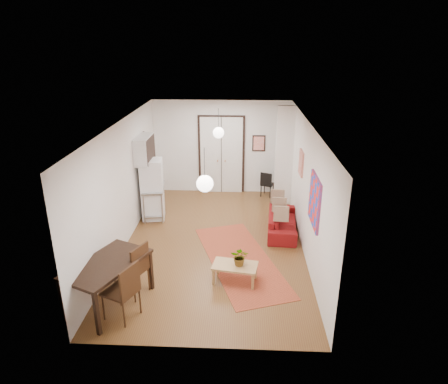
{
  "coord_description": "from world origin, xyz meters",
  "views": [
    {
      "loc": [
        0.64,
        -8.52,
        4.63
      ],
      "look_at": [
        0.23,
        0.19,
        1.25
      ],
      "focal_mm": 32.0,
      "sensor_mm": 36.0,
      "label": 1
    }
  ],
  "objects_px": {
    "dining_table": "(107,267)",
    "dining_chair_near": "(132,262)",
    "dining_chair_far": "(122,283)",
    "fridge": "(152,189)",
    "kitchen_counter": "(154,197)",
    "coffee_table": "(235,267)",
    "black_side_chair": "(267,181)",
    "sofa": "(282,222)"
  },
  "relations": [
    {
      "from": "coffee_table",
      "to": "dining_chair_far",
      "type": "distance_m",
      "value": 2.25
    },
    {
      "from": "black_side_chair",
      "to": "dining_table",
      "type": "bearing_deg",
      "value": 83.68
    },
    {
      "from": "coffee_table",
      "to": "dining_chair_near",
      "type": "xyz_separation_m",
      "value": [
        -1.96,
        -0.35,
        0.29
      ]
    },
    {
      "from": "kitchen_counter",
      "to": "dining_chair_far",
      "type": "distance_m",
      "value": 4.21
    },
    {
      "from": "kitchen_counter",
      "to": "dining_table",
      "type": "bearing_deg",
      "value": -98.0
    },
    {
      "from": "sofa",
      "to": "fridge",
      "type": "xyz_separation_m",
      "value": [
        -3.44,
        0.66,
        0.57
      ]
    },
    {
      "from": "dining_chair_near",
      "to": "dining_chair_far",
      "type": "relative_size",
      "value": 1.0
    },
    {
      "from": "sofa",
      "to": "coffee_table",
      "type": "height_order",
      "value": "sofa"
    },
    {
      "from": "kitchen_counter",
      "to": "fridge",
      "type": "bearing_deg",
      "value": -98.0
    },
    {
      "from": "sofa",
      "to": "dining_chair_far",
      "type": "bearing_deg",
      "value": 142.31
    },
    {
      "from": "fridge",
      "to": "dining_chair_near",
      "type": "relative_size",
      "value": 1.53
    },
    {
      "from": "dining_chair_near",
      "to": "black_side_chair",
      "type": "height_order",
      "value": "dining_chair_near"
    },
    {
      "from": "sofa",
      "to": "coffee_table",
      "type": "distance_m",
      "value": 2.61
    },
    {
      "from": "coffee_table",
      "to": "dining_chair_far",
      "type": "height_order",
      "value": "dining_chair_far"
    },
    {
      "from": "fridge",
      "to": "dining_chair_near",
      "type": "bearing_deg",
      "value": -92.52
    },
    {
      "from": "sofa",
      "to": "kitchen_counter",
      "type": "distance_m",
      "value": 3.55
    },
    {
      "from": "dining_chair_far",
      "to": "coffee_table",
      "type": "bearing_deg",
      "value": 142.46
    },
    {
      "from": "kitchen_counter",
      "to": "black_side_chair",
      "type": "relative_size",
      "value": 1.48
    },
    {
      "from": "dining_table",
      "to": "dining_chair_near",
      "type": "height_order",
      "value": "dining_chair_near"
    },
    {
      "from": "dining_table",
      "to": "sofa",
      "type": "bearing_deg",
      "value": 42.49
    },
    {
      "from": "dining_chair_near",
      "to": "dining_chair_far",
      "type": "bearing_deg",
      "value": 24.23
    },
    {
      "from": "coffee_table",
      "to": "black_side_chair",
      "type": "height_order",
      "value": "black_side_chair"
    },
    {
      "from": "coffee_table",
      "to": "dining_table",
      "type": "height_order",
      "value": "dining_table"
    },
    {
      "from": "fridge",
      "to": "black_side_chair",
      "type": "xyz_separation_m",
      "value": [
        3.2,
        1.84,
        -0.37
      ]
    },
    {
      "from": "sofa",
      "to": "coffee_table",
      "type": "xyz_separation_m",
      "value": [
        -1.16,
        -2.34,
        0.08
      ]
    },
    {
      "from": "dining_chair_near",
      "to": "kitchen_counter",
      "type": "bearing_deg",
      "value": -150.51
    },
    {
      "from": "dining_chair_far",
      "to": "dining_table",
      "type": "bearing_deg",
      "value": -102.43
    },
    {
      "from": "coffee_table",
      "to": "dining_chair_far",
      "type": "relative_size",
      "value": 0.89
    },
    {
      "from": "kitchen_counter",
      "to": "dining_chair_far",
      "type": "height_order",
      "value": "dining_chair_far"
    },
    {
      "from": "sofa",
      "to": "dining_chair_far",
      "type": "distance_m",
      "value": 4.63
    },
    {
      "from": "coffee_table",
      "to": "black_side_chair",
      "type": "xyz_separation_m",
      "value": [
        0.91,
        4.84,
        0.12
      ]
    },
    {
      "from": "coffee_table",
      "to": "kitchen_counter",
      "type": "bearing_deg",
      "value": 126.04
    },
    {
      "from": "dining_chair_far",
      "to": "black_side_chair",
      "type": "relative_size",
      "value": 1.36
    },
    {
      "from": "sofa",
      "to": "black_side_chair",
      "type": "relative_size",
      "value": 2.25
    },
    {
      "from": "kitchen_counter",
      "to": "coffee_table",
      "type": "bearing_deg",
      "value": -61.96
    },
    {
      "from": "sofa",
      "to": "dining_chair_far",
      "type": "height_order",
      "value": "dining_chair_far"
    },
    {
      "from": "dining_chair_near",
      "to": "coffee_table",
      "type": "bearing_deg",
      "value": 124.47
    },
    {
      "from": "dining_table",
      "to": "dining_chair_near",
      "type": "bearing_deg",
      "value": 55.06
    },
    {
      "from": "sofa",
      "to": "dining_table",
      "type": "relative_size",
      "value": 0.99
    },
    {
      "from": "coffee_table",
      "to": "dining_chair_near",
      "type": "height_order",
      "value": "dining_chair_near"
    },
    {
      "from": "coffee_table",
      "to": "dining_chair_near",
      "type": "relative_size",
      "value": 0.89
    },
    {
      "from": "sofa",
      "to": "dining_table",
      "type": "height_order",
      "value": "dining_table"
    }
  ]
}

